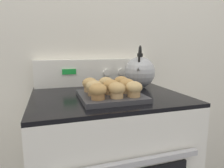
% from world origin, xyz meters
% --- Properties ---
extents(wall_back, '(8.00, 0.05, 2.40)m').
position_xyz_m(wall_back, '(0.00, 0.66, 1.20)').
color(wall_back, silver).
rests_on(wall_back, ground_plane).
extents(control_panel, '(0.75, 0.07, 0.17)m').
position_xyz_m(control_panel, '(0.00, 0.61, 1.00)').
color(control_panel, white).
rests_on(control_panel, stove_range).
extents(muffin_pan, '(0.29, 0.29, 0.02)m').
position_xyz_m(muffin_pan, '(-0.01, 0.24, 0.93)').
color(muffin_pan, '#38383D').
rests_on(muffin_pan, stove_range).
extents(muffin_r0_c0, '(0.08, 0.08, 0.07)m').
position_xyz_m(muffin_r0_c0, '(-0.09, 0.16, 0.97)').
color(muffin_r0_c0, olive).
rests_on(muffin_r0_c0, muffin_pan).
extents(muffin_r0_c1, '(0.08, 0.08, 0.07)m').
position_xyz_m(muffin_r0_c1, '(-0.01, 0.16, 0.97)').
color(muffin_r0_c1, tan).
rests_on(muffin_r0_c1, muffin_pan).
extents(muffin_r0_c2, '(0.08, 0.08, 0.07)m').
position_xyz_m(muffin_r0_c2, '(0.08, 0.16, 0.97)').
color(muffin_r0_c2, tan).
rests_on(muffin_r0_c2, muffin_pan).
extents(muffin_r1_c0, '(0.08, 0.08, 0.07)m').
position_xyz_m(muffin_r1_c0, '(-0.09, 0.24, 0.97)').
color(muffin_r1_c0, '#A37A4C').
rests_on(muffin_r1_c0, muffin_pan).
extents(muffin_r1_c1, '(0.08, 0.08, 0.07)m').
position_xyz_m(muffin_r1_c1, '(-0.01, 0.24, 0.97)').
color(muffin_r1_c1, tan).
rests_on(muffin_r1_c1, muffin_pan).
extents(muffin_r1_c2, '(0.08, 0.08, 0.07)m').
position_xyz_m(muffin_r1_c2, '(0.07, 0.24, 0.97)').
color(muffin_r1_c2, tan).
rests_on(muffin_r1_c2, muffin_pan).
extents(muffin_r2_c0, '(0.08, 0.08, 0.07)m').
position_xyz_m(muffin_r2_c0, '(-0.09, 0.32, 0.97)').
color(muffin_r2_c0, tan).
rests_on(muffin_r2_c0, muffin_pan).
extents(muffin_r2_c1, '(0.08, 0.08, 0.07)m').
position_xyz_m(muffin_r2_c1, '(-0.01, 0.32, 0.97)').
color(muffin_r2_c1, tan).
rests_on(muffin_r2_c1, muffin_pan).
extents(muffin_r2_c2, '(0.08, 0.08, 0.07)m').
position_xyz_m(muffin_r2_c2, '(0.08, 0.32, 0.97)').
color(muffin_r2_c2, '#A37A4C').
rests_on(muffin_r2_c2, muffin_pan).
extents(tea_kettle, '(0.19, 0.21, 0.25)m').
position_xyz_m(tea_kettle, '(0.24, 0.45, 1.01)').
color(tea_kettle, '#ADAFB5').
rests_on(tea_kettle, stove_range).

